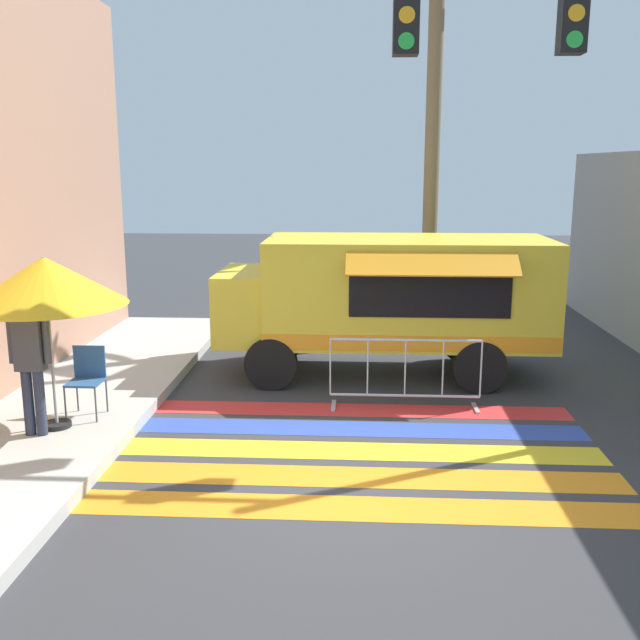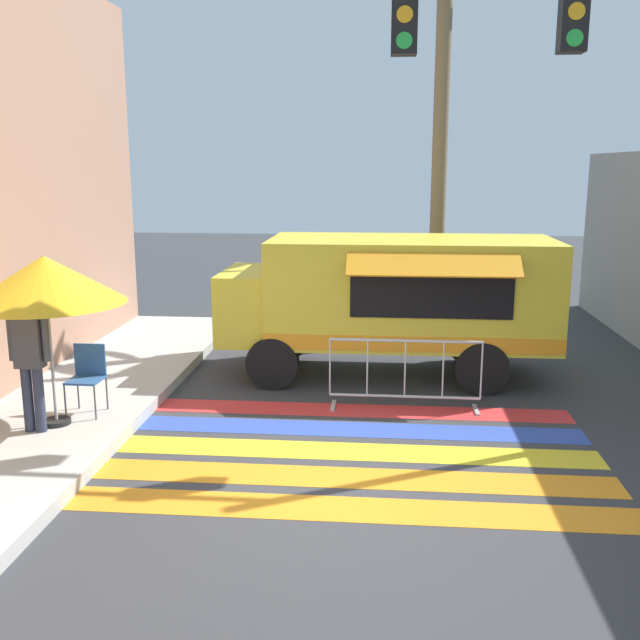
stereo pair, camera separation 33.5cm
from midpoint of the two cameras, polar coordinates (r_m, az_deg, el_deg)
The scene contains 9 objects.
ground_plane at distance 8.03m, azimuth 2.16°, elevation -13.26°, with size 60.00×60.00×0.00m, color #38383A.
crosswalk_painted at distance 8.97m, azimuth 2.51°, elevation -10.42°, with size 6.40×3.60×0.01m.
food_truck at distance 11.85m, azimuth 6.02°, elevation 2.06°, with size 5.43×2.50×2.30m.
traffic_signal_pole at distance 9.80m, azimuth 20.73°, elevation 17.34°, with size 4.68×0.29×6.28m.
patio_umbrella at distance 9.47m, azimuth -20.19°, elevation 3.01°, with size 1.98×1.98×2.20m.
folding_chair at distance 10.10m, azimuth -17.20°, elevation -3.99°, with size 0.43×0.43×0.93m.
vendor_person at distance 9.46m, azimuth -21.29°, elevation -2.46°, with size 0.53×0.24×1.78m.
barricade_front at distance 10.37m, azimuth 7.73°, elevation -4.35°, with size 2.19×0.44×1.04m.
palm_tree at distance 14.51m, azimuth 10.48°, elevation 19.47°, with size 2.14×2.23×7.55m.
Camera 2 is at (0.52, -7.23, 3.44)m, focal length 40.00 mm.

